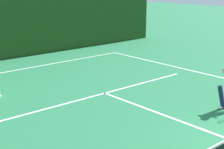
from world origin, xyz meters
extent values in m
cube|color=white|center=(0.00, 11.71, 0.00)|extent=(10.51, 0.10, 0.01)
cube|color=white|center=(0.00, 6.31, 0.00)|extent=(8.57, 0.10, 0.01)
cube|color=white|center=(0.00, 3.20, 0.00)|extent=(0.10, 6.40, 0.01)
cylinder|color=#1E234C|center=(1.86, 2.49, 0.41)|extent=(0.39, 0.24, 0.83)
ellipsoid|color=white|center=(1.86, 2.49, 0.04)|extent=(0.28, 0.18, 0.09)
cube|color=#1F4216|center=(0.00, 14.25, 1.57)|extent=(20.92, 0.12, 3.13)
camera|label=1|loc=(-8.21, -3.58, 4.25)|focal=57.22mm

